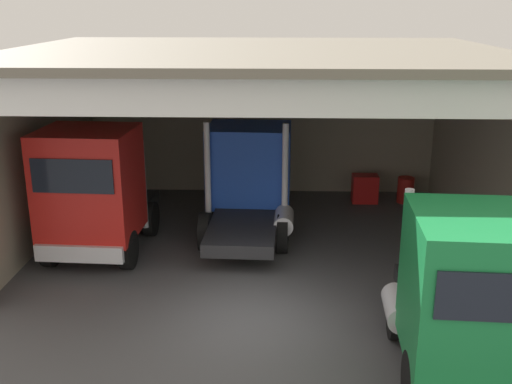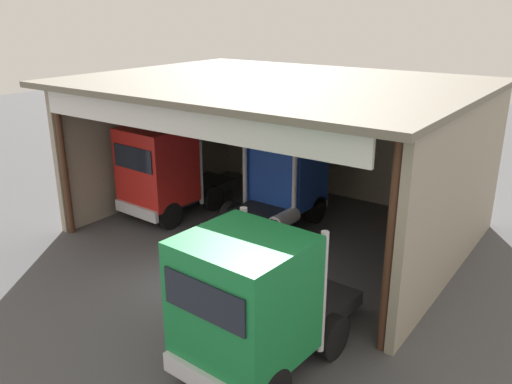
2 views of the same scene
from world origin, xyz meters
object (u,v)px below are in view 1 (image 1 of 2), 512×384
object	(u,v)px
oil_drum	(405,190)
tool_cart	(365,189)
truck_red_center_left_bay	(94,191)
truck_blue_center_bay	(249,179)
truck_green_yard_outside	(475,298)
traffic_cone	(428,333)

from	to	relation	value
oil_drum	tool_cart	distance (m)	1.45
truck_red_center_left_bay	tool_cart	bearing A→B (deg)	-145.29
truck_blue_center_bay	oil_drum	xyz separation A→B (m)	(5.43, 2.98, -1.22)
truck_blue_center_bay	oil_drum	world-z (taller)	truck_blue_center_bay
truck_blue_center_bay	tool_cart	xyz separation A→B (m)	(3.98, 2.95, -1.18)
oil_drum	truck_blue_center_bay	bearing A→B (deg)	-151.27
tool_cart	truck_red_center_left_bay	bearing A→B (deg)	-148.02
truck_green_yard_outside	oil_drum	bearing A→B (deg)	-92.24
truck_blue_center_bay	truck_green_yard_outside	world-z (taller)	truck_blue_center_bay
tool_cart	traffic_cone	xyz separation A→B (m)	(0.03, -9.47, -0.22)
truck_red_center_left_bay	traffic_cone	size ratio (longest dim) A/B	9.13
tool_cart	oil_drum	bearing A→B (deg)	1.03
traffic_cone	oil_drum	bearing A→B (deg)	81.50
oil_drum	traffic_cone	xyz separation A→B (m)	(-1.42, -9.50, -0.18)
oil_drum	tool_cart	world-z (taller)	tool_cart
truck_green_yard_outside	truck_red_center_left_bay	bearing A→B (deg)	-30.94
truck_green_yard_outside	traffic_cone	xyz separation A→B (m)	(-0.37, 1.41, -1.54)
oil_drum	traffic_cone	size ratio (longest dim) A/B	1.64
traffic_cone	truck_red_center_left_bay	bearing A→B (deg)	151.73
truck_blue_center_bay	traffic_cone	bearing A→B (deg)	-56.32
tool_cart	traffic_cone	distance (m)	9.48
tool_cart	traffic_cone	world-z (taller)	tool_cart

